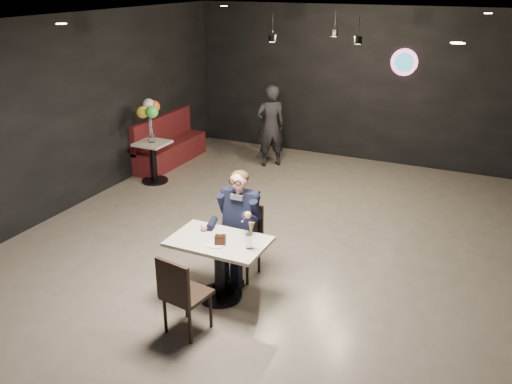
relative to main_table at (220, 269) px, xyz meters
The scene contains 17 objects.
floor 1.29m from the main_table, 88.07° to the left, with size 9.00×9.00×0.00m, color gray.
wall_sign 5.99m from the main_table, 81.61° to the left, with size 0.50×0.06×0.50m, color pink, non-canonical shape.
pendant_lights 4.09m from the main_table, 89.26° to the left, with size 1.40×1.20×0.36m, color black.
main_table is the anchor object (origin of this frame).
chair_far 0.56m from the main_table, 90.00° to the left, with size 0.42×0.46×0.92m, color black.
chair_near 0.70m from the main_table, 90.00° to the right, with size 0.42×0.46×0.92m, color black.
seated_man 0.65m from the main_table, 90.00° to the left, with size 0.60×0.80×1.44m, color black.
dessert_plate 0.40m from the main_table, 72.47° to the right, with size 0.23×0.23×0.01m, color white.
cake_slice 0.44m from the main_table, 50.88° to the right, with size 0.12×0.10×0.08m, color black.
mint_leaf 0.48m from the main_table, 69.50° to the right, with size 0.06×0.04×0.01m, color #2C862E.
sundae_glass 0.60m from the main_table, ahead, with size 0.07×0.07×0.16m, color silver.
wafer_cone 0.76m from the main_table, ahead, with size 0.07×0.07×0.14m, color tan.
booth_bench 5.00m from the main_table, 129.94° to the left, with size 0.48×1.91×0.96m, color #44110E.
side_table 4.06m from the main_table, 135.77° to the left, with size 0.54×0.54×0.68m, color silver.
balloon_vase 4.08m from the main_table, 135.77° to the left, with size 0.11×0.11×0.16m, color silver.
balloon_bunch 4.15m from the main_table, 135.77° to the left, with size 0.39×0.39×0.64m, color yellow.
passerby 4.79m from the main_table, 106.71° to the left, with size 0.58×0.38×1.59m, color black.
Camera 1 is at (2.66, -5.99, 3.55)m, focal length 38.00 mm.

